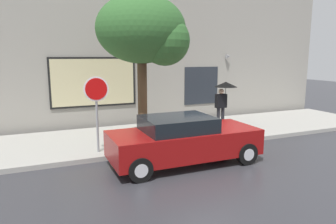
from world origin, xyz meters
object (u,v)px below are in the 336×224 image
stop_sign (97,99)px  pedestrian_with_umbrella (224,91)px  parked_car (183,140)px  fire_hydrant (191,126)px  street_tree (146,32)px

stop_sign → pedestrian_with_umbrella: bearing=15.5°
parked_car → stop_sign: stop_sign is taller
parked_car → fire_hydrant: bearing=57.4°
fire_hydrant → street_tree: (-1.80, -0.23, 3.31)m
pedestrian_with_umbrella → stop_sign: bearing=-164.5°
fire_hydrant → parked_car: bearing=-122.6°
parked_car → pedestrian_with_umbrella: (3.42, 3.13, 0.94)m
street_tree → stop_sign: street_tree is taller
street_tree → pedestrian_with_umbrella: bearing=17.5°
fire_hydrant → street_tree: bearing=-172.8°
stop_sign → fire_hydrant: bearing=9.1°
parked_car → stop_sign: bearing=143.8°
pedestrian_with_umbrella → stop_sign: 5.80m
street_tree → stop_sign: 2.71m
fire_hydrant → stop_sign: (-3.54, -0.56, 1.26)m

